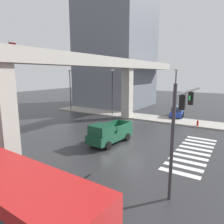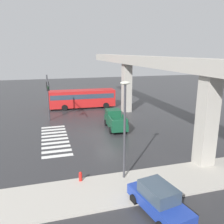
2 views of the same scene
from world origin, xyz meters
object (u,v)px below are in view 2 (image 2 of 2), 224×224
(sedan_blue, at_px, (159,200))
(street_lamp_near_corner, at_px, (125,120))
(traffic_signal_mast, at_px, (48,90))
(fire_hydrant, at_px, (81,177))
(pickup_truck, at_px, (115,120))
(city_bus, at_px, (82,98))

(sedan_blue, relative_size, street_lamp_near_corner, 0.63)
(traffic_signal_mast, distance_m, street_lamp_near_corner, 16.47)
(street_lamp_near_corner, relative_size, fire_hydrant, 8.52)
(traffic_signal_mast, bearing_deg, pickup_truck, 62.38)
(pickup_truck, relative_size, street_lamp_near_corner, 0.72)
(pickup_truck, bearing_deg, city_bus, -169.83)
(traffic_signal_mast, bearing_deg, street_lamp_near_corner, 16.89)
(fire_hydrant, bearing_deg, pickup_truck, 152.12)
(pickup_truck, distance_m, city_bus, 12.04)
(city_bus, height_order, fire_hydrant, city_bus)
(traffic_signal_mast, xyz_separation_m, fire_hydrant, (15.36, 1.63, -3.96))
(city_bus, bearing_deg, pickup_truck, 10.17)
(pickup_truck, height_order, street_lamp_near_corner, street_lamp_near_corner)
(pickup_truck, bearing_deg, traffic_signal_mast, -117.62)
(street_lamp_near_corner, bearing_deg, city_bus, 178.20)
(city_bus, bearing_deg, street_lamp_near_corner, -1.80)
(sedan_blue, height_order, street_lamp_near_corner, street_lamp_near_corner)
(traffic_signal_mast, relative_size, fire_hydrant, 7.64)
(city_bus, height_order, street_lamp_near_corner, street_lamp_near_corner)
(sedan_blue, xyz_separation_m, street_lamp_near_corner, (-4.11, -0.70, 3.70))
(street_lamp_near_corner, bearing_deg, pickup_truck, 166.33)
(street_lamp_near_corner, xyz_separation_m, fire_hydrant, (-0.40, -3.15, -4.13))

